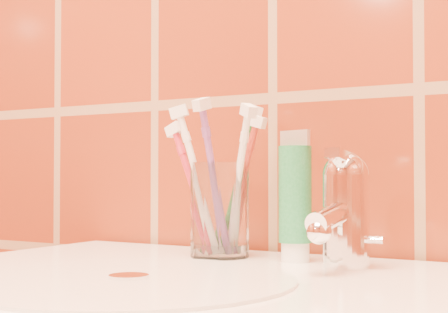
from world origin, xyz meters
The scene contains 9 objects.
glass_tumbler centered at (-0.02, 1.11, 0.90)m, with size 0.07×0.07×0.11m, color white.
toothpaste_tube centered at (0.07, 1.11, 0.92)m, with size 0.04×0.04×0.14m.
faucet centered at (0.14, 1.09, 0.91)m, with size 0.05×0.11×0.12m.
toothbrush_0 centered at (-0.05, 1.10, 0.93)m, with size 0.09×0.03×0.16m, color #C22942, non-canonical shape.
toothbrush_1 centered at (-0.02, 1.08, 0.94)m, with size 0.03×0.07×0.19m, color #7B438F, non-canonical shape.
toothbrush_2 centered at (-0.02, 1.13, 0.94)m, with size 0.05×0.06×0.19m, color #1C692B, non-canonical shape.
toothbrush_3 centered at (-0.04, 1.09, 0.94)m, with size 0.07×0.04×0.18m, color white, non-canonical shape.
toothbrush_4 centered at (0.00, 1.10, 0.94)m, with size 0.07×0.05×0.18m, color white, non-canonical shape.
toothbrush_5 centered at (0.00, 1.12, 0.93)m, with size 0.07×0.03×0.17m, color #AC3425, non-canonical shape.
Camera 1 is at (0.38, 0.42, 0.94)m, focal length 55.00 mm.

